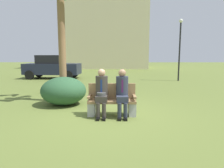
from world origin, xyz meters
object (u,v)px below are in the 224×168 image
Objects in this scene: seated_man_right at (122,90)px; seated_man_left at (101,90)px; shrub_near_bench at (55,86)px; parked_car_near at (52,67)px; park_bench at (112,101)px; shrub_mid_lawn at (64,91)px; street_lamp at (180,44)px; building_backdrop at (106,30)px.

seated_man_left is at bearing -179.51° from seated_man_right.
parked_car_near reaches higher than shrub_near_bench.
park_bench is 0.46m from seated_man_right.
shrub_mid_lawn is (-1.97, 1.32, -0.25)m from seated_man_right.
parked_car_near reaches higher than seated_man_left.
building_backdrop is (-5.40, 14.43, 2.57)m from street_lamp.
park_bench is at bearing -118.98° from street_lamp.
building_backdrop reaches higher than shrub_mid_lawn.
seated_man_right is 0.33× the size of street_lamp.
seated_man_right is at bearing 0.49° from seated_man_left.
park_bench reaches higher than shrub_near_bench.
street_lamp is (4.30, 7.76, 2.00)m from park_bench.
building_backdrop is (-1.10, 22.19, 4.57)m from park_bench.
shrub_near_bench is 8.44m from street_lamp.
shrub_mid_lawn is (-1.39, 1.32, -0.25)m from seated_man_left.
seated_man_right is 0.12× the size of building_backdrop.
shrub_mid_lawn is (0.95, -2.23, 0.18)m from shrub_near_bench.
parked_car_near is at bearing 109.38° from shrub_mid_lawn.
building_backdrop reaches higher than parked_car_near.
parked_car_near is at bearing -104.08° from building_backdrop.
parked_car_near is at bearing 107.81° from shrub_near_bench.
building_backdrop is at bearing 85.32° from shrub_near_bench.
park_bench is 0.46m from seated_man_left.
parked_car_near is at bearing 117.34° from seated_man_right.
seated_man_left is 9.27m from street_lamp.
building_backdrop is (1.54, 18.76, 4.66)m from shrub_near_bench.
shrub_mid_lawn is 0.39× the size of street_lamp.
shrub_near_bench is at bearing 127.48° from park_bench.
park_bench is 0.88× the size of shrub_mid_lawn.
park_bench is 0.12× the size of building_backdrop.
parked_car_near is at bearing 114.40° from seated_man_left.
seated_man_right is (0.29, -0.12, 0.34)m from park_bench.
parked_car_near is (-4.13, 9.10, 0.10)m from seated_man_left.
street_lamp is (4.01, 7.88, 1.66)m from seated_man_right.
seated_man_left is 9.99m from parked_car_near.
seated_man_right is at bearing -50.55° from shrub_near_bench.
parked_car_near reaches higher than shrub_mid_lawn.
seated_man_right is at bearing -33.85° from shrub_mid_lawn.
street_lamp reaches higher than seated_man_left.
street_lamp reaches higher than shrub_mid_lawn.
park_bench is 0.34× the size of street_lamp.
park_bench is 1.03× the size of seated_man_right.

